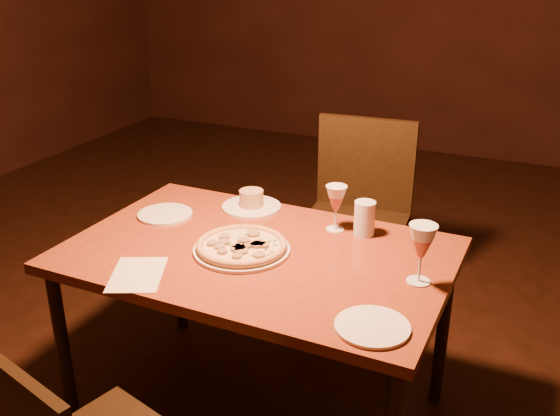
% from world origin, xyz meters
% --- Properties ---
extents(floor, '(7.00, 7.00, 0.00)m').
position_xyz_m(floor, '(0.00, 0.00, 0.00)').
color(floor, '#321810').
rests_on(floor, ground).
extents(dining_table, '(1.29, 0.84, 0.68)m').
position_xyz_m(dining_table, '(-0.01, -0.04, 0.62)').
color(dining_table, maroon).
rests_on(dining_table, floor).
extents(chair_far, '(0.48, 0.48, 0.93)m').
position_xyz_m(chair_far, '(0.08, 0.77, 0.52)').
color(chair_far, black).
rests_on(chair_far, floor).
extents(pizza_plate, '(0.33, 0.33, 0.04)m').
position_xyz_m(pizza_plate, '(-0.06, -0.07, 0.70)').
color(pizza_plate, white).
rests_on(pizza_plate, dining_table).
extents(ramekin_saucer, '(0.23, 0.23, 0.07)m').
position_xyz_m(ramekin_saucer, '(-0.20, 0.28, 0.71)').
color(ramekin_saucer, white).
rests_on(ramekin_saucer, dining_table).
extents(wine_glass_far, '(0.08, 0.08, 0.17)m').
position_xyz_m(wine_glass_far, '(0.17, 0.22, 0.77)').
color(wine_glass_far, '#B2564A').
rests_on(wine_glass_far, dining_table).
extents(wine_glass_right, '(0.09, 0.09, 0.19)m').
position_xyz_m(wine_glass_right, '(0.53, -0.03, 0.78)').
color(wine_glass_right, '#B2564A').
rests_on(wine_glass_right, dining_table).
extents(water_tumbler, '(0.07, 0.07, 0.12)m').
position_xyz_m(water_tumbler, '(0.28, 0.22, 0.75)').
color(water_tumbler, silver).
rests_on(water_tumbler, dining_table).
extents(side_plate_left, '(0.21, 0.21, 0.01)m').
position_xyz_m(side_plate_left, '(-0.46, 0.07, 0.69)').
color(side_plate_left, white).
rests_on(side_plate_left, dining_table).
extents(side_plate_near, '(0.20, 0.20, 0.01)m').
position_xyz_m(side_plate_near, '(0.48, -0.33, 0.69)').
color(side_plate_near, white).
rests_on(side_plate_near, dining_table).
extents(menu_card, '(0.24, 0.27, 0.00)m').
position_xyz_m(menu_card, '(-0.28, -0.35, 0.68)').
color(menu_card, silver).
rests_on(menu_card, dining_table).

